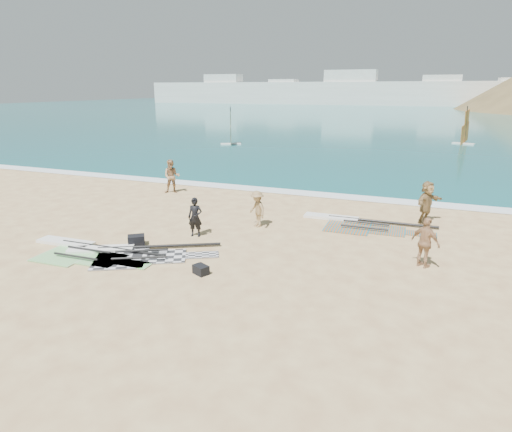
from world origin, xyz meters
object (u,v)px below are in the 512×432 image
(person_wetsuit, at_px, (195,217))
(rig_green, at_px, (81,250))
(gear_bag_near, at_px, (136,240))
(beachgoer_back, at_px, (425,243))
(rig_orange, at_px, (355,223))
(beachgoer_mid, at_px, (257,209))
(gear_bag_far, at_px, (201,270))
(beachgoer_left, at_px, (172,176))
(rig_grey, at_px, (130,253))
(beachgoer_right, at_px, (427,202))

(person_wetsuit, bearing_deg, rig_green, -147.45)
(gear_bag_near, distance_m, beachgoer_back, 10.59)
(rig_green, xyz_separation_m, rig_orange, (9.09, 7.08, 0.00))
(beachgoer_mid, bearing_deg, gear_bag_near, -94.09)
(gear_bag_far, xyz_separation_m, beachgoer_left, (-6.95, 9.50, 0.82))
(person_wetsuit, xyz_separation_m, beachgoer_left, (-4.97, 6.23, 0.16))
(person_wetsuit, height_order, beachgoer_mid, person_wetsuit)
(beachgoer_mid, bearing_deg, beachgoer_left, -172.79)
(rig_orange, relative_size, beachgoer_left, 3.05)
(rig_grey, relative_size, rig_orange, 0.95)
(rig_green, distance_m, beachgoer_right, 14.69)
(rig_orange, distance_m, gear_bag_near, 9.49)
(rig_grey, xyz_separation_m, beachgoer_right, (10.08, 8.04, 0.91))
(rig_grey, bearing_deg, person_wetsuit, 36.82)
(beachgoer_left, bearing_deg, person_wetsuit, -75.21)
(beachgoer_mid, height_order, beachgoer_back, beachgoer_back)
(gear_bag_far, bearing_deg, rig_orange, 61.54)
(gear_bag_near, height_order, beachgoer_mid, beachgoer_mid)
(rig_grey, height_order, beachgoer_back, beachgoer_back)
(rig_green, xyz_separation_m, beachgoer_left, (-1.79, 9.33, 0.92))
(rig_grey, height_order, rig_green, same)
(beachgoer_back, bearing_deg, gear_bag_near, 41.78)
(rig_orange, height_order, gear_bag_near, gear_bag_near)
(rig_orange, relative_size, person_wetsuit, 3.65)
(rig_grey, distance_m, beachgoer_right, 12.93)
(gear_bag_far, bearing_deg, beachgoer_left, 126.20)
(beachgoer_back, xyz_separation_m, beachgoer_right, (0.01, 5.36, 0.09))
(person_wetsuit, distance_m, beachgoer_mid, 2.84)
(beachgoer_left, bearing_deg, gear_bag_near, -91.17)
(rig_grey, relative_size, rig_green, 1.00)
(rig_orange, xyz_separation_m, beachgoer_mid, (-4.01, -1.86, 0.75))
(rig_green, relative_size, gear_bag_near, 9.01)
(person_wetsuit, distance_m, beachgoer_right, 10.30)
(rig_grey, bearing_deg, beachgoer_mid, 28.80)
(rig_orange, height_order, beachgoer_mid, beachgoer_mid)
(rig_orange, bearing_deg, rig_grey, -137.90)
(gear_bag_near, distance_m, beachgoer_left, 8.71)
(person_wetsuit, bearing_deg, beachgoer_right, 19.58)
(rig_orange, relative_size, beachgoer_back, 3.37)
(gear_bag_near, height_order, beachgoer_back, beachgoer_back)
(rig_grey, distance_m, beachgoer_back, 10.45)
(rig_orange, bearing_deg, beachgoer_back, -54.82)
(gear_bag_near, bearing_deg, gear_bag_far, -22.32)
(rig_green, distance_m, beachgoer_mid, 7.32)
(rig_grey, xyz_separation_m, rig_orange, (7.19, 6.66, 0.00))
(rig_grey, height_order, person_wetsuit, person_wetsuit)
(rig_grey, bearing_deg, beachgoer_back, -12.68)
(gear_bag_far, bearing_deg, rig_grey, 169.98)
(person_wetsuit, bearing_deg, beachgoer_back, -11.77)
(beachgoer_left, bearing_deg, rig_green, -102.91)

